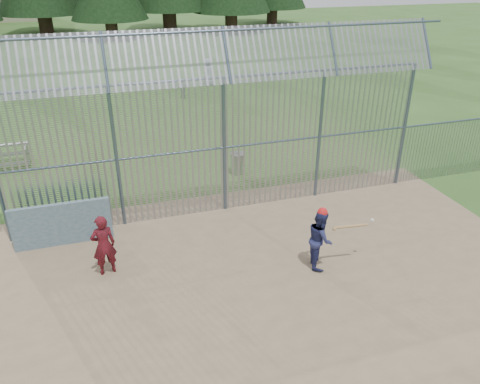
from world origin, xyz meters
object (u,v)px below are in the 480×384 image
object	(u,v)px
onlooker	(104,245)
trash_can	(238,163)
dugout_wall	(62,224)
batter	(320,239)

from	to	relation	value
onlooker	trash_can	xyz separation A→B (m)	(4.76, 4.67, -0.42)
dugout_wall	trash_can	xyz separation A→B (m)	(5.75, 3.03, -0.24)
onlooker	trash_can	bearing A→B (deg)	-145.31
dugout_wall	batter	bearing A→B (deg)	-25.64
dugout_wall	onlooker	bearing A→B (deg)	-58.80
dugout_wall	trash_can	distance (m)	6.51
onlooker	dugout_wall	bearing A→B (deg)	-68.59
onlooker	trash_can	distance (m)	6.68
batter	onlooker	size ratio (longest dim) A/B	0.96
dugout_wall	onlooker	size ratio (longest dim) A/B	1.60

